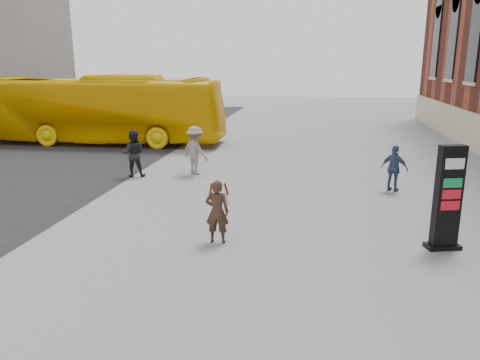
# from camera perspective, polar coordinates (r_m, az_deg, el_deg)

# --- Properties ---
(ground) EXTENTS (100.00, 100.00, 0.00)m
(ground) POSITION_cam_1_polar(r_m,az_deg,el_deg) (10.83, -1.13, -8.81)
(ground) COLOR #9E9EA3
(info_pylon) EXTENTS (0.86, 0.58, 2.44)m
(info_pylon) POSITION_cam_1_polar(r_m,az_deg,el_deg) (11.66, 23.99, -2.03)
(info_pylon) COLOR black
(info_pylon) RESTS_ON ground
(woman) EXTENTS (0.59, 0.53, 1.55)m
(woman) POSITION_cam_1_polar(r_m,az_deg,el_deg) (11.16, -2.80, -3.76)
(woman) COLOR #372618
(woman) RESTS_ON ground
(bus) EXTENTS (12.87, 3.29, 3.57)m
(bus) POSITION_cam_1_polar(r_m,az_deg,el_deg) (25.97, -16.42, 8.24)
(bus) COLOR #E3B204
(bus) RESTS_ON road
(pedestrian_a) EXTENTS (0.97, 0.83, 1.76)m
(pedestrian_a) POSITION_cam_1_polar(r_m,az_deg,el_deg) (18.06, -12.85, 3.15)
(pedestrian_a) COLOR black
(pedestrian_a) RESTS_ON ground
(pedestrian_b) EXTENTS (1.38, 1.23, 1.86)m
(pedestrian_b) POSITION_cam_1_polar(r_m,az_deg,el_deg) (18.05, -5.48, 3.61)
(pedestrian_b) COLOR gray
(pedestrian_b) RESTS_ON ground
(pedestrian_c) EXTENTS (0.99, 0.77, 1.56)m
(pedestrian_c) POSITION_cam_1_polar(r_m,az_deg,el_deg) (16.39, 18.29, 1.33)
(pedestrian_c) COLOR #374665
(pedestrian_c) RESTS_ON ground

